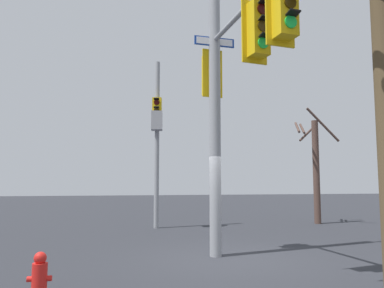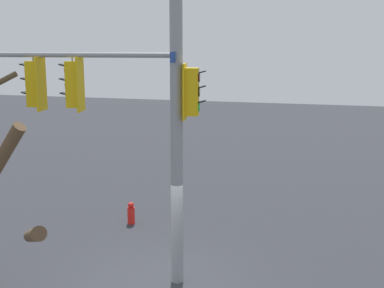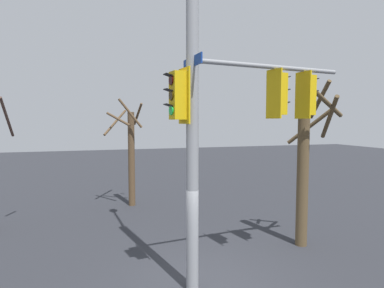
{
  "view_description": "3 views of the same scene",
  "coord_description": "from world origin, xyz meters",
  "views": [
    {
      "loc": [
        -2.54,
        -8.85,
        1.88
      ],
      "look_at": [
        -0.79,
        0.65,
        2.84
      ],
      "focal_mm": 34.78,
      "sensor_mm": 36.0,
      "label": 1
    },
    {
      "loc": [
        11.33,
        3.98,
        5.86
      ],
      "look_at": [
        -0.52,
        0.69,
        3.46
      ],
      "focal_mm": 48.63,
      "sensor_mm": 36.0,
      "label": 2
    },
    {
      "loc": [
        -7.33,
        2.59,
        4.14
      ],
      "look_at": [
        -0.03,
        0.34,
        3.6
      ],
      "focal_mm": 29.31,
      "sensor_mm": 36.0,
      "label": 3
    }
  ],
  "objects": [
    {
      "name": "main_signal_pole_assembly",
      "position": [
        -0.04,
        -0.3,
        4.95
      ],
      "size": [
        3.71,
        5.18,
        9.26
      ],
      "rotation": [
        0.0,
        0.0,
        4.82
      ],
      "color": "gray",
      "rests_on": "ground"
    },
    {
      "name": "ground_plane",
      "position": [
        0.0,
        0.0,
        0.0
      ],
      "size": [
        80.0,
        80.0,
        0.0
      ],
      "primitive_type": "plane",
      "color": "#2B2C32"
    },
    {
      "name": "fire_hydrant",
      "position": [
        -3.85,
        -2.31,
        0.34
      ],
      "size": [
        0.38,
        0.24,
        0.73
      ],
      "color": "red",
      "rests_on": "ground"
    }
  ]
}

